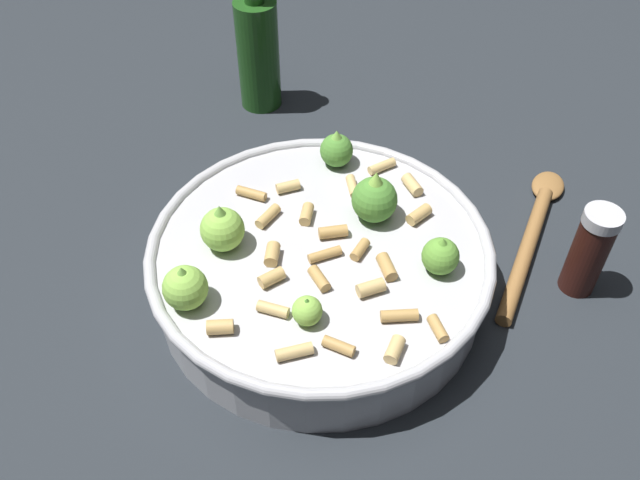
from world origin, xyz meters
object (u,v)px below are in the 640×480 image
at_px(wooden_spoon, 533,230).
at_px(cooking_pan, 320,264).
at_px(olive_oil_bottle, 258,50).
at_px(pepper_shaker, 589,251).

bearing_deg(wooden_spoon, cooking_pan, -89.94).
height_order(olive_oil_bottle, wooden_spoon, olive_oil_bottle).
distance_m(cooking_pan, wooden_spoon, 0.25).
relative_size(cooking_pan, olive_oil_bottle, 1.70).
distance_m(pepper_shaker, olive_oil_bottle, 0.47).
bearing_deg(olive_oil_bottle, pepper_shaker, 27.89).
xyz_separation_m(pepper_shaker, olive_oil_bottle, (-0.41, -0.22, 0.03)).
bearing_deg(cooking_pan, pepper_shaker, 72.69).
xyz_separation_m(cooking_pan, olive_oil_bottle, (-0.33, 0.03, 0.04)).
xyz_separation_m(cooking_pan, pepper_shaker, (0.08, 0.25, 0.01)).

